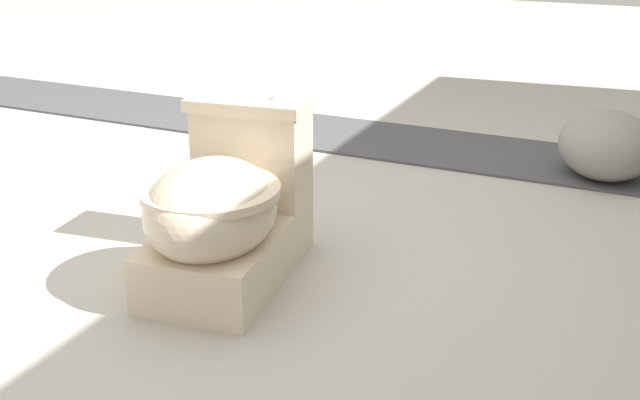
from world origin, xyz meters
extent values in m
plane|color=#B7B2A8|center=(0.00, 0.00, 0.00)|extent=(14.00, 14.00, 0.00)
cube|color=#4C4C51|center=(-1.24, 0.50, 0.01)|extent=(0.56, 8.00, 0.01)
cube|color=beige|center=(0.25, 0.23, 0.09)|extent=(0.64, 0.41, 0.17)
ellipsoid|color=beige|center=(0.35, 0.24, 0.26)|extent=(0.48, 0.41, 0.28)
cylinder|color=beige|center=(0.35, 0.24, 0.32)|extent=(0.44, 0.44, 0.03)
cube|color=beige|center=(0.04, 0.20, 0.32)|extent=(0.22, 0.36, 0.30)
cube|color=beige|center=(0.04, 0.20, 0.49)|extent=(0.25, 0.39, 0.04)
cylinder|color=silver|center=(0.03, 0.28, 0.51)|extent=(0.02, 0.02, 0.01)
ellipsoid|color=gray|center=(-1.14, 1.17, 0.14)|extent=(0.54, 0.52, 0.28)
camera|label=1|loc=(1.97, 1.31, 1.06)|focal=42.00mm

